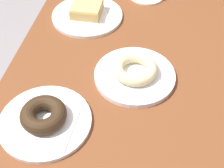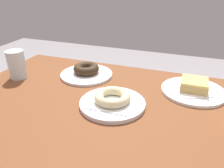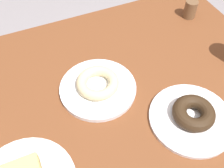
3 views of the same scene
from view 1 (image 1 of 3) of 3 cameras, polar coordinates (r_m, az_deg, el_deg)
name	(u,v)px [view 1 (image 1 of 3)]	position (r m, az deg, el deg)	size (l,w,h in m)	color
table	(132,105)	(0.92, 3.55, -3.82)	(1.08, 0.71, 0.77)	brown
plate_chocolate_ring	(45,121)	(0.79, -11.86, -6.57)	(0.22, 0.22, 0.01)	white
napkin_chocolate_ring	(45,120)	(0.78, -11.94, -6.27)	(0.15, 0.15, 0.00)	white
donut_chocolate_ring	(43,115)	(0.76, -12.17, -5.37)	(0.11, 0.11, 0.04)	#332314
plate_sugar_ring	(136,76)	(0.87, 4.28, 1.50)	(0.22, 0.22, 0.01)	white
napkin_sugar_ring	(136,73)	(0.86, 4.31, 1.90)	(0.14, 0.14, 0.00)	white
donut_sugar_ring	(136,69)	(0.85, 4.37, 2.69)	(0.12, 0.12, 0.03)	beige
plate_glazed_square	(87,16)	(1.09, -4.44, 12.09)	(0.23, 0.23, 0.01)	white
napkin_glazed_square	(87,14)	(1.08, -4.46, 12.39)	(0.13, 0.13, 0.00)	white
donut_glazed_square	(87,9)	(1.07, -4.53, 13.27)	(0.09, 0.09, 0.04)	tan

